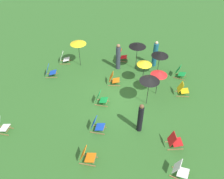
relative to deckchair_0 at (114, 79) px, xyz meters
name	(u,v)px	position (x,y,z in m)	size (l,w,h in m)	color
ground_plane	(132,99)	(-1.14, -1.39, -0.37)	(40.00, 40.00, 0.00)	#2D6026
deckchair_0	(114,79)	(0.00, 0.00, 0.00)	(0.61, 0.84, 0.83)	olive
deckchair_1	(180,170)	(-5.26, -4.11, 0.00)	(0.62, 0.84, 0.83)	olive
deckchair_2	(101,98)	(-1.89, 0.27, 0.00)	(0.50, 0.77, 0.83)	olive
deckchair_3	(174,141)	(-3.84, -3.84, 0.00)	(0.68, 0.87, 0.83)	olive
deckchair_4	(182,89)	(0.01, -4.18, 0.00)	(0.59, 0.83, 0.83)	olive
deckchair_5	(180,72)	(1.73, -4.01, 0.00)	(0.63, 0.84, 0.83)	olive
deckchair_6	(97,125)	(-3.80, -0.08, 0.00)	(0.51, 0.78, 0.83)	olive
deckchair_7	(1,126)	(-5.01, 4.51, 0.00)	(0.51, 0.78, 0.83)	olive
deckchair_8	(50,71)	(-0.20, 4.22, 0.00)	(0.68, 0.87, 0.83)	olive
deckchair_9	(87,156)	(-5.56, -0.16, 0.00)	(0.51, 0.78, 0.83)	olive
deckchair_10	(64,58)	(1.48, 3.97, 0.00)	(0.66, 0.86, 0.83)	olive
deckchair_11	(122,56)	(2.80, 0.08, 0.00)	(0.51, 0.78, 0.83)	olive
umbrella_0	(144,63)	(0.52, -1.76, 1.15)	(0.90, 0.90, 1.64)	black
umbrella_1	(160,54)	(1.59, -2.58, 1.25)	(1.07, 1.07, 1.76)	black
umbrella_2	(78,42)	(1.42, 2.74, 1.44)	(1.07, 1.07, 1.92)	black
umbrella_3	(138,45)	(1.93, -1.10, 1.48)	(1.10, 1.10, 1.96)	black
umbrella_4	(159,73)	(-0.30, -2.69, 1.15)	(0.94, 0.94, 1.65)	black
umbrella_5	(150,79)	(-1.30, -2.25, 1.39)	(1.08, 1.08, 1.88)	black
person_0	(140,118)	(-3.27, -2.13, 0.48)	(0.30, 0.30, 1.76)	black
person_1	(155,54)	(2.69, -2.25, 0.51)	(0.46, 0.46, 1.87)	#195972
person_2	(118,57)	(1.73, 0.11, 0.52)	(0.43, 0.43, 1.86)	#333847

